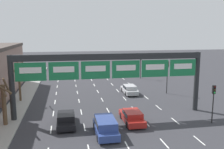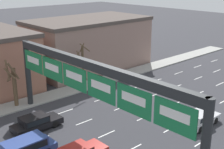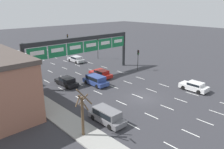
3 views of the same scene
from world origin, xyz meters
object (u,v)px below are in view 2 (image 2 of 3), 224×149
Objects in this scene: tree_bare_closest at (14,83)px; car_black at (36,122)px; sign_gantry at (90,80)px; tree_bare_second at (83,64)px; suv_blue at (25,148)px; car_silver at (200,118)px.

car_black is at bearing -9.25° from tree_bare_closest.
sign_gantry reaches higher than tree_bare_closest.
car_black is 6.52m from tree_bare_closest.
car_black is 0.81× the size of tree_bare_second.
suv_blue is 16.08m from car_silver.
sign_gantry reaches higher than tree_bare_second.
car_silver is at bearing 34.23° from tree_bare_closest.
suv_blue is (-1.45, -5.40, -4.73)m from sign_gantry.
car_silver is (9.82, 11.86, -0.00)m from car_black.
tree_bare_closest is at bearing 157.83° from suv_blue.
sign_gantry is 4.84× the size of car_silver.
car_silver is (4.71, 9.45, -4.89)m from sign_gantry.
car_black is (-3.66, 2.99, -0.15)m from suv_blue.
suv_blue is at bearing -112.52° from car_silver.
tree_bare_closest is 0.89× the size of tree_bare_second.
car_silver is 19.40m from tree_bare_closest.
car_black is 1.03× the size of car_silver.
tree_bare_second reaches higher than car_silver.
car_silver is at bearing 5.70° from tree_bare_second.
sign_gantry is at bearing -34.84° from tree_bare_second.
tree_bare_second is at bearing 90.21° from tree_bare_closest.
tree_bare_second is at bearing 145.16° from sign_gantry.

